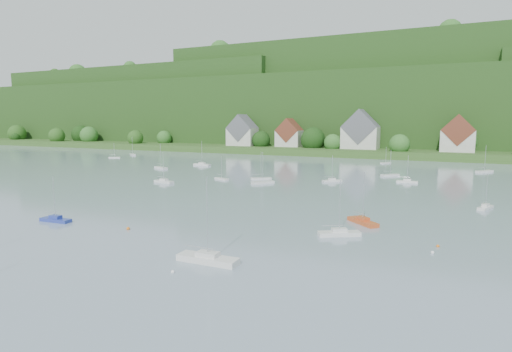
# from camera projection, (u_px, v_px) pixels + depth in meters

# --- Properties ---
(far_shore_strip) EXTENTS (600.00, 60.00, 3.00)m
(far_shore_strip) POSITION_uv_depth(u_px,v_px,m) (354.00, 150.00, 203.88)
(far_shore_strip) COLOR #345720
(far_shore_strip) RESTS_ON ground
(forested_ridge) EXTENTS (620.00, 181.22, 69.89)m
(forested_ridge) POSITION_uv_depth(u_px,v_px,m) (379.00, 109.00, 262.53)
(forested_ridge) COLOR #153B13
(forested_ridge) RESTS_ON ground
(village_building_0) EXTENTS (14.00, 10.40, 16.00)m
(village_building_0) POSITION_uv_depth(u_px,v_px,m) (242.00, 133.00, 214.10)
(village_building_0) COLOR #BCB7AC
(village_building_0) RESTS_ON far_shore_strip
(village_building_1) EXTENTS (12.00, 9.36, 14.00)m
(village_building_1) POSITION_uv_depth(u_px,v_px,m) (289.00, 135.00, 205.56)
(village_building_1) COLOR #BCB7AC
(village_building_1) RESTS_ON far_shore_strip
(village_building_2) EXTENTS (16.00, 11.44, 18.00)m
(village_building_2) POSITION_uv_depth(u_px,v_px,m) (360.00, 133.00, 189.85)
(village_building_2) COLOR #BCB7AC
(village_building_2) RESTS_ON far_shore_strip
(village_building_3) EXTENTS (13.00, 10.40, 15.50)m
(village_building_3) POSITION_uv_depth(u_px,v_px,m) (457.00, 136.00, 171.46)
(village_building_3) COLOR #BCB7AC
(village_building_3) RESTS_ON far_shore_strip
(near_sailboat_1) EXTENTS (5.40, 1.82, 7.17)m
(near_sailboat_1) POSITION_uv_depth(u_px,v_px,m) (56.00, 219.00, 65.40)
(near_sailboat_1) COLOR #273898
(near_sailboat_1) RESTS_ON ground
(near_sailboat_3) EXTENTS (5.87, 4.29, 7.86)m
(near_sailboat_3) POSITION_uv_depth(u_px,v_px,m) (339.00, 233.00, 57.40)
(near_sailboat_3) COLOR silver
(near_sailboat_3) RESTS_ON ground
(near_sailboat_4) EXTENTS (7.23, 2.06, 9.75)m
(near_sailboat_4) POSITION_uv_depth(u_px,v_px,m) (208.00, 258.00, 46.61)
(near_sailboat_4) COLOR silver
(near_sailboat_4) RESTS_ON ground
(near_sailboat_5) EXTENTS (5.51, 5.28, 8.05)m
(near_sailboat_5) POSITION_uv_depth(u_px,v_px,m) (363.00, 221.00, 64.09)
(near_sailboat_5) COLOR #C65023
(near_sailboat_5) RESTS_ON ground
(mooring_buoy_1) EXTENTS (0.38, 0.38, 0.38)m
(mooring_buoy_1) POSITION_uv_depth(u_px,v_px,m) (173.00, 273.00, 43.47)
(mooring_buoy_1) COLOR white
(mooring_buoy_1) RESTS_ON ground
(mooring_buoy_2) EXTENTS (0.40, 0.40, 0.40)m
(mooring_buoy_2) POSITION_uv_depth(u_px,v_px,m) (438.00, 247.00, 52.36)
(mooring_buoy_2) COLOR orange
(mooring_buoy_2) RESTS_ON ground
(mooring_buoy_3) EXTENTS (0.50, 0.50, 0.50)m
(mooring_buoy_3) POSITION_uv_depth(u_px,v_px,m) (128.00, 229.00, 60.76)
(mooring_buoy_3) COLOR orange
(mooring_buoy_3) RESTS_ON ground
(mooring_buoy_4) EXTENTS (0.41, 0.41, 0.41)m
(mooring_buoy_4) POSITION_uv_depth(u_px,v_px,m) (432.00, 253.00, 49.81)
(mooring_buoy_4) COLOR white
(mooring_buoy_4) RESTS_ON ground
(far_sailboat_cluster) EXTENTS (205.49, 80.04, 8.71)m
(far_sailboat_cluster) POSITION_uv_depth(u_px,v_px,m) (328.00, 173.00, 123.57)
(far_sailboat_cluster) COLOR silver
(far_sailboat_cluster) RESTS_ON ground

